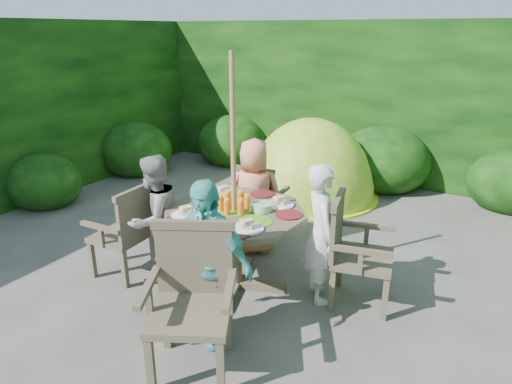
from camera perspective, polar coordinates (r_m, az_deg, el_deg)
The scene contains 13 objects.
ground at distance 4.89m, azimuth -2.45°, elevation -9.24°, with size 60.00×60.00×0.00m, color #46433F.
hedge_enclosure at distance 5.56m, azimuth 4.81°, elevation 8.08°, with size 9.00×9.00×2.50m.
patio_table at distance 4.24m, azimuth -2.65°, elevation -3.91°, with size 1.70×1.70×0.95m.
parasol_pole at distance 4.08m, azimuth -2.81°, elevation 1.66°, with size 0.04×0.04×2.20m, color olive.
garden_chair_right at distance 4.17m, azimuth 12.09°, elevation -7.02°, with size 0.62×0.68×0.97m.
garden_chair_left at distance 4.69m, azimuth -15.86°, elevation -4.65°, with size 0.51×0.57×0.91m.
garden_chair_back at distance 5.31m, azimuth 0.33°, elevation -1.16°, with size 0.56×0.51×0.89m.
garden_chair_front at distance 3.38m, azimuth -8.04°, elevation -12.89°, with size 0.80×0.77×1.03m.
child_right at distance 4.12m, azimuth 8.12°, elevation -5.15°, with size 0.47×0.31×1.29m, color silver.
child_left at distance 4.52m, azimuth -12.54°, elevation -3.32°, with size 0.61×0.48×1.26m, color gray.
child_back at distance 4.97m, azimuth -0.23°, elevation -0.59°, with size 0.63×0.41×1.28m, color #F48F65.
child_front at distance 3.55m, azimuth -6.22°, elevation -8.80°, with size 0.79×0.33×1.35m, color #50BBB7.
dome_tent at distance 6.92m, azimuth 6.57°, elevation -0.40°, with size 2.40×2.40×2.33m.
Camera 1 is at (2.32, -3.60, 2.36)m, focal length 32.00 mm.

